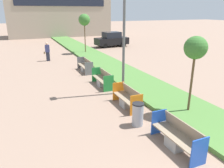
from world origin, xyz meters
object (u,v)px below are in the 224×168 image
object	(u,v)px
bench_green_frame	(103,80)
pedestrian_walking	(47,52)
litter_bin	(138,114)
street_lamp_post	(124,21)
sapling_tree_far	(84,20)
parked_car_distant	(112,39)
bench_grey_frame	(85,67)
bench_blue_frame	(177,138)
sapling_tree_near	(196,49)
bench_orange_frame	(127,99)

from	to	relation	value
bench_green_frame	pedestrian_walking	xyz separation A→B (m)	(-2.09, 8.60, 0.49)
litter_bin	street_lamp_post	size ratio (longest dim) A/B	0.13
street_lamp_post	pedestrian_walking	world-z (taller)	street_lamp_post
sapling_tree_far	parked_car_distant	world-z (taller)	sapling_tree_far
bench_grey_frame	parked_car_distant	world-z (taller)	parked_car_distant
bench_green_frame	litter_bin	bearing A→B (deg)	-95.08
pedestrian_walking	bench_grey_frame	bearing A→B (deg)	-67.13
sapling_tree_far	pedestrian_walking	distance (m)	5.47
bench_blue_frame	bench_grey_frame	world-z (taller)	same
sapling_tree_near	litter_bin	bearing A→B (deg)	-179.50
sapling_tree_far	parked_car_distant	distance (m)	6.05
bench_grey_frame	sapling_tree_far	world-z (taller)	sapling_tree_far
bench_green_frame	bench_grey_frame	bearing A→B (deg)	89.99
pedestrian_walking	parked_car_distant	xyz separation A→B (m)	(8.71, 5.41, 0.05)
bench_blue_frame	pedestrian_walking	world-z (taller)	pedestrian_walking
bench_blue_frame	pedestrian_walking	size ratio (longest dim) A/B	1.23
sapling_tree_far	pedestrian_walking	xyz separation A→B (m)	(-4.25, -2.23, -2.62)
bench_grey_frame	sapling_tree_far	xyz separation A→B (m)	(2.16, 7.19, 3.11)
sapling_tree_far	pedestrian_walking	size ratio (longest dim) A/B	2.43
bench_grey_frame	street_lamp_post	bearing A→B (deg)	-83.32
street_lamp_post	bench_orange_frame	bearing A→B (deg)	-109.66
sapling_tree_near	sapling_tree_far	size ratio (longest dim) A/B	0.84
bench_green_frame	sapling_tree_near	xyz separation A→B (m)	(2.16, -5.06, 2.55)
bench_green_frame	street_lamp_post	world-z (taller)	street_lamp_post
bench_blue_frame	bench_green_frame	size ratio (longest dim) A/B	0.99
street_lamp_post	bench_blue_frame	bearing A→B (deg)	-96.51
bench_grey_frame	sapling_tree_near	world-z (taller)	sapling_tree_near
bench_orange_frame	parked_car_distant	distance (m)	18.54
litter_bin	pedestrian_walking	world-z (taller)	pedestrian_walking
bench_blue_frame	pedestrian_walking	xyz separation A→B (m)	(-2.09, 15.54, 0.49)
bench_grey_frame	parked_car_distant	size ratio (longest dim) A/B	0.49
litter_bin	bench_blue_frame	bearing A→B (deg)	-76.33
sapling_tree_near	pedestrian_walking	bearing A→B (deg)	107.29
litter_bin	bench_green_frame	bearing A→B (deg)	84.92
bench_orange_frame	sapling_tree_far	xyz separation A→B (m)	(2.17, 14.13, 3.11)
litter_bin	sapling_tree_far	distance (m)	16.41
sapling_tree_near	pedestrian_walking	size ratio (longest dim) A/B	2.04
bench_green_frame	sapling_tree_far	size ratio (longest dim) A/B	0.51
bench_green_frame	sapling_tree_near	world-z (taller)	sapling_tree_near
bench_orange_frame	bench_grey_frame	xyz separation A→B (m)	(0.00, 6.95, 0.01)
bench_green_frame	pedestrian_walking	bearing A→B (deg)	103.65
bench_grey_frame	pedestrian_walking	world-z (taller)	pedestrian_walking
bench_orange_frame	sapling_tree_near	xyz separation A→B (m)	(2.17, -1.77, 2.56)
bench_blue_frame	bench_grey_frame	distance (m)	10.59
litter_bin	sapling_tree_near	world-z (taller)	sapling_tree_near
sapling_tree_near	sapling_tree_far	distance (m)	15.91
pedestrian_walking	bench_blue_frame	bearing A→B (deg)	-82.35
street_lamp_post	pedestrian_walking	xyz separation A→B (m)	(-2.70, 10.18, -3.06)
street_lamp_post	parked_car_distant	world-z (taller)	street_lamp_post
bench_orange_frame	sapling_tree_near	size ratio (longest dim) A/B	0.56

